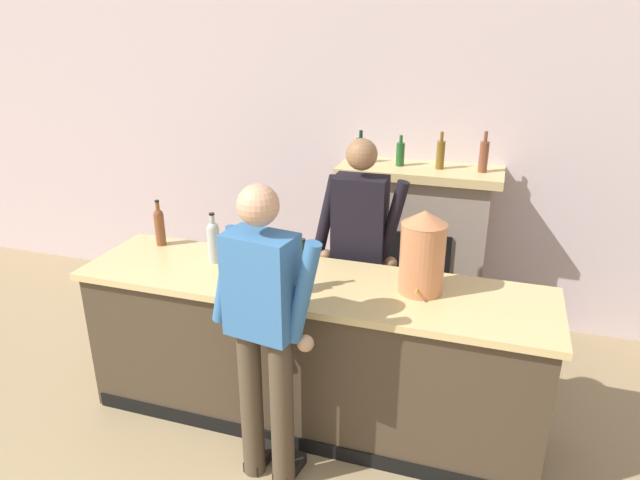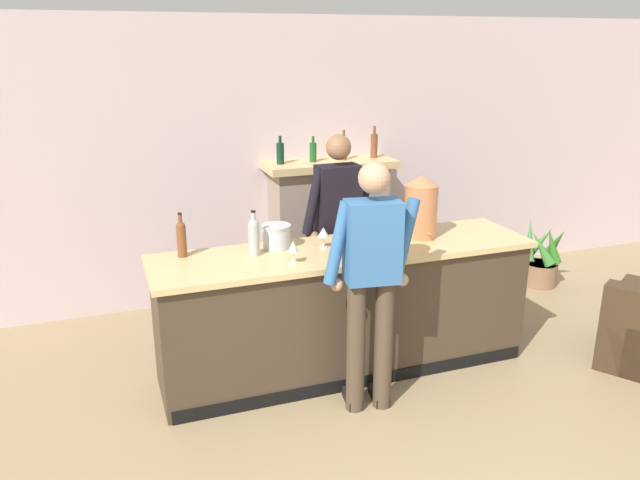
# 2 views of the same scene
# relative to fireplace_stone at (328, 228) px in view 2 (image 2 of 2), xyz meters

# --- Properties ---
(wall_back_panel) EXTENTS (12.00, 0.07, 2.75)m
(wall_back_panel) POSITION_rel_fireplace_stone_xyz_m (-0.65, 0.26, 0.67)
(wall_back_panel) COLOR beige
(wall_back_panel) RESTS_ON ground_plane
(bar_counter) EXTENTS (2.94, 0.75, 1.01)m
(bar_counter) POSITION_rel_fireplace_stone_xyz_m (-0.43, -1.51, -0.20)
(bar_counter) COLOR #433426
(bar_counter) RESTS_ON ground_plane
(fireplace_stone) EXTENTS (1.29, 0.52, 1.71)m
(fireplace_stone) POSITION_rel_fireplace_stone_xyz_m (0.00, 0.00, 0.00)
(fireplace_stone) COLOR gray
(fireplace_stone) RESTS_ON ground_plane
(potted_plant_corner) EXTENTS (0.48, 0.47, 0.72)m
(potted_plant_corner) POSITION_rel_fireplace_stone_xyz_m (2.22, -0.57, -0.42)
(potted_plant_corner) COLOR #90674A
(potted_plant_corner) RESTS_ON ground_plane
(person_customer) EXTENTS (0.65, 0.35, 1.78)m
(person_customer) POSITION_rel_fireplace_stone_xyz_m (-0.48, -2.09, 0.28)
(person_customer) COLOR #4A3B2B
(person_customer) RESTS_ON ground_plane
(person_bartender) EXTENTS (0.66, 0.31, 1.78)m
(person_bartender) POSITION_rel_fireplace_stone_xyz_m (-0.26, -0.93, 0.28)
(person_bartender) COLOR #334239
(person_bartender) RESTS_ON ground_plane
(copper_dispenser) EXTENTS (0.27, 0.30, 0.50)m
(copper_dispenser) POSITION_rel_fireplace_stone_xyz_m (0.24, -1.44, 0.55)
(copper_dispenser) COLOR #C4764C
(copper_dispenser) RESTS_ON bar_counter
(ice_bucket_steel) EXTENTS (0.22, 0.22, 0.18)m
(ice_bucket_steel) POSITION_rel_fireplace_stone_xyz_m (-0.92, -1.31, 0.39)
(ice_bucket_steel) COLOR silver
(ice_bucket_steel) RESTS_ON bar_counter
(wine_bottle_chardonnay_pale) EXTENTS (0.07, 0.07, 0.31)m
(wine_bottle_chardonnay_pale) POSITION_rel_fireplace_stone_xyz_m (-0.43, -1.61, 0.44)
(wine_bottle_chardonnay_pale) COLOR #153227
(wine_bottle_chardonnay_pale) RESTS_ON bar_counter
(wine_bottle_burgundy_dark) EXTENTS (0.08, 0.08, 0.34)m
(wine_bottle_burgundy_dark) POSITION_rel_fireplace_stone_xyz_m (-1.12, -1.42, 0.45)
(wine_bottle_burgundy_dark) COLOR #A7ADAB
(wine_bottle_burgundy_dark) RESTS_ON bar_counter
(wine_bottle_rose_blush) EXTENTS (0.07, 0.07, 0.28)m
(wine_bottle_rose_blush) POSITION_rel_fireplace_stone_xyz_m (-0.51, -1.73, 0.43)
(wine_bottle_rose_blush) COLOR #4D1221
(wine_bottle_rose_blush) RESTS_ON bar_counter
(wine_bottle_cabernet_heavy) EXTENTS (0.07, 0.07, 0.33)m
(wine_bottle_cabernet_heavy) POSITION_rel_fireplace_stone_xyz_m (-1.62, -1.27, 0.45)
(wine_bottle_cabernet_heavy) COLOR brown
(wine_bottle_cabernet_heavy) RESTS_ON bar_counter
(wine_glass_front_right) EXTENTS (0.09, 0.09, 0.16)m
(wine_glass_front_right) POSITION_rel_fireplace_stone_xyz_m (-0.58, -1.43, 0.42)
(wine_glass_front_right) COLOR silver
(wine_glass_front_right) RESTS_ON bar_counter
(wine_glass_mid_counter) EXTENTS (0.08, 0.08, 0.17)m
(wine_glass_mid_counter) POSITION_rel_fireplace_stone_xyz_m (-0.91, -1.69, 0.42)
(wine_glass_mid_counter) COLOR silver
(wine_glass_mid_counter) RESTS_ON bar_counter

